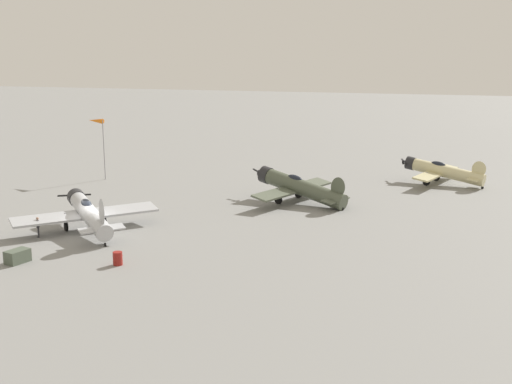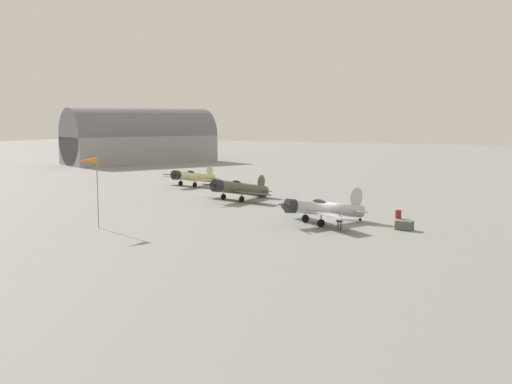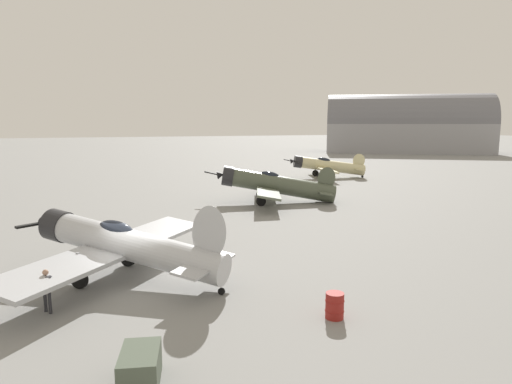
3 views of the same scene
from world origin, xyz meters
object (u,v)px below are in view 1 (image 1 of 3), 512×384
Objects in this scene: airplane_foreground at (88,213)px; airplane_far_line at (441,171)px; equipment_crate at (18,256)px; ground_crew_mechanic at (38,225)px; fuel_drum at (118,258)px; airplane_mid_apron at (299,187)px; windsock_mast at (96,123)px.

airplane_far_line is at bearing -89.42° from airplane_foreground.
airplane_foreground is at bearing 89.58° from equipment_crate.
airplane_far_line is 42.75m from ground_crew_mechanic.
airplane_foreground reaches higher than ground_crew_mechanic.
airplane_far_line reaches higher than fuel_drum.
ground_crew_mechanic is at bearing 84.77° from airplane_foreground.
airplane_mid_apron is 22.93m from fuel_drum.
fuel_drum is (6.72, 1.88, 0.01)m from equipment_crate.
windsock_mast is at bearing 125.53° from fuel_drum.
airplane_mid_apron reaches higher than ground_crew_mechanic.
windsock_mast is (-11.98, 19.67, 4.80)m from airplane_foreground.
windsock_mast is (-37.37, -9.80, 4.88)m from airplane_far_line.
airplane_foreground is 6.32× the size of ground_crew_mechanic.
airplane_foreground is 38.91m from airplane_far_line.
ground_crew_mechanic is 1.75× the size of fuel_drum.
ground_crew_mechanic is at bearing 63.95° from airplane_far_line.
airplane_mid_apron is at bearing -88.73° from airplane_foreground.
ground_crew_mechanic is (-28.19, -32.13, -0.53)m from airplane_far_line.
ground_crew_mechanic is at bearing 158.22° from fuel_drum.
equipment_crate is (-13.14, -23.86, -1.10)m from airplane_mid_apron.
windsock_mast is at bearing 29.92° from airplane_far_line.
windsock_mast reaches higher than equipment_crate.
airplane_far_line reaches higher than ground_crew_mechanic.
airplane_foreground reaches higher than airplane_far_line.
equipment_crate is 6.97m from fuel_drum.
airplane_far_line is at bearing -112.30° from airplane_mid_apron.
airplane_foreground is at bearing 69.14° from airplane_mid_apron.
airplane_mid_apron is 24.16m from ground_crew_mechanic.
airplane_foreground is at bearing 135.99° from fuel_drum.
windsock_mast reaches higher than airplane_mid_apron.
windsock_mast is (-18.64, 26.10, 5.92)m from fuel_drum.
airplane_mid_apron is (13.08, 15.55, -0.02)m from airplane_foreground.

